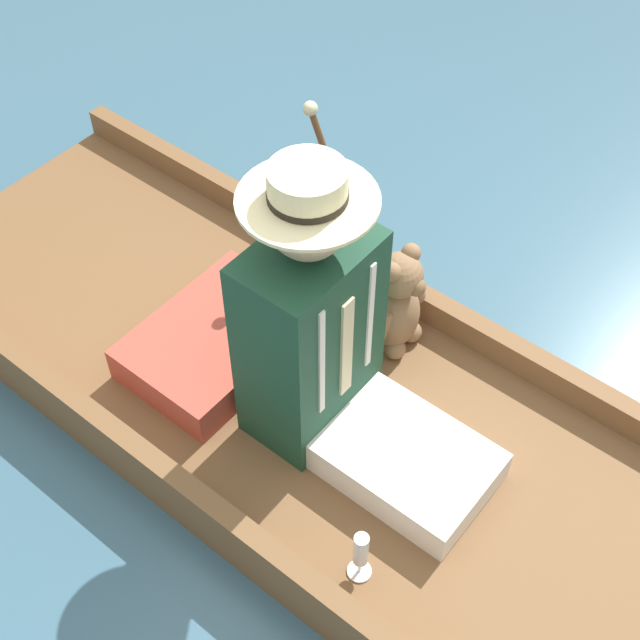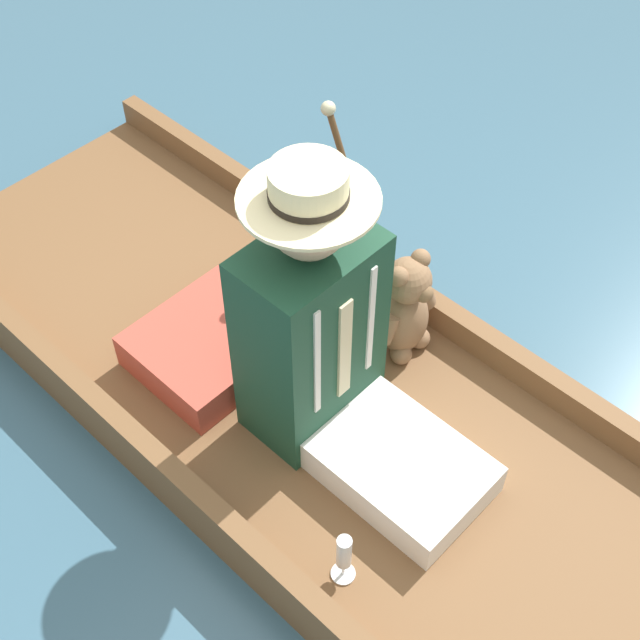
{
  "view_description": "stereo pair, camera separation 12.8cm",
  "coord_description": "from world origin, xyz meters",
  "px_view_note": "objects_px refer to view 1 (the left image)",
  "views": [
    {
      "loc": [
        1.21,
        0.85,
        2.26
      ],
      "look_at": [
        0.04,
        -0.1,
        0.53
      ],
      "focal_mm": 50.0,
      "sensor_mm": 36.0,
      "label": 1
    },
    {
      "loc": [
        1.13,
        0.95,
        2.26
      ],
      "look_at": [
        0.04,
        -0.1,
        0.53
      ],
      "focal_mm": 50.0,
      "sensor_mm": 36.0,
      "label": 2
    }
  ],
  "objects_px": {
    "walking_cane": "(338,191)",
    "teddy_bear": "(398,304)",
    "seated_person": "(329,347)",
    "wine_glass": "(361,552)"
  },
  "relations": [
    {
      "from": "walking_cane",
      "to": "teddy_bear",
      "type": "bearing_deg",
      "value": 74.03
    },
    {
      "from": "teddy_bear",
      "to": "seated_person",
      "type": "bearing_deg",
      "value": 3.81
    },
    {
      "from": "seated_person",
      "to": "wine_glass",
      "type": "relative_size",
      "value": 4.97
    },
    {
      "from": "walking_cane",
      "to": "wine_glass",
      "type": "bearing_deg",
      "value": 41.49
    },
    {
      "from": "seated_person",
      "to": "wine_glass",
      "type": "xyz_separation_m",
      "value": [
        0.32,
        0.36,
        -0.23
      ]
    },
    {
      "from": "seated_person",
      "to": "wine_glass",
      "type": "height_order",
      "value": "seated_person"
    },
    {
      "from": "wine_glass",
      "to": "walking_cane",
      "type": "xyz_separation_m",
      "value": [
        -0.77,
        -0.68,
        0.29
      ]
    },
    {
      "from": "teddy_bear",
      "to": "wine_glass",
      "type": "xyz_separation_m",
      "value": [
        0.68,
        0.38,
        -0.07
      ]
    },
    {
      "from": "seated_person",
      "to": "teddy_bear",
      "type": "relative_size",
      "value": 2.35
    },
    {
      "from": "seated_person",
      "to": "wine_glass",
      "type": "bearing_deg",
      "value": 55.09
    }
  ]
}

